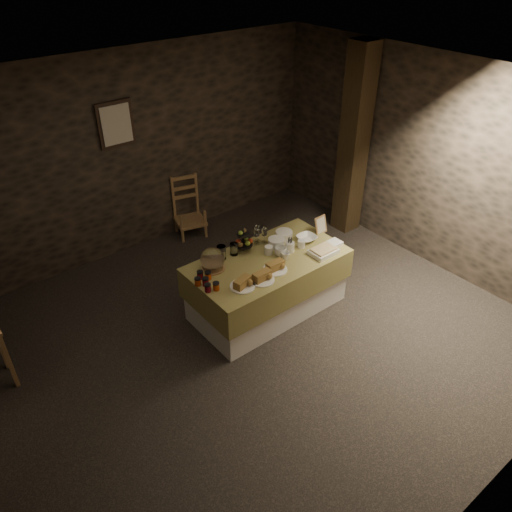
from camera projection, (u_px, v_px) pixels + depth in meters
ground_plane at (254, 338)px, 5.41m from camera, size 5.50×5.00×0.01m
room_shell at (254, 212)px, 4.54m from camera, size 5.52×5.02×2.60m
buffet_table at (267, 281)px, 5.62m from camera, size 1.75×0.93×0.69m
chair at (187, 209)px, 7.06m from camera, size 0.48×0.47×0.67m
timber_column at (354, 143)px, 6.69m from camera, size 0.30×0.30×2.60m
framed_picture at (116, 124)px, 5.96m from camera, size 0.45×0.04×0.55m
plate_stack_a at (276, 243)px, 5.64m from camera, size 0.19×0.19×0.10m
plate_stack_b at (284, 235)px, 5.80m from camera, size 0.20×0.20×0.08m
cutlery_holder at (290, 247)px, 5.55m from camera, size 0.10×0.10×0.12m
cup_a at (281, 251)px, 5.48m from camera, size 0.18×0.18×0.11m
cup_b at (286, 256)px, 5.42m from camera, size 0.13×0.13×0.09m
mug_c at (269, 250)px, 5.52m from camera, size 0.09×0.09×0.09m
mug_d at (301, 244)px, 5.63m from camera, size 0.08×0.08×0.09m
bowl at (307, 238)px, 5.76m from camera, size 0.23×0.23×0.05m
cake_dome at (212, 260)px, 5.25m from camera, size 0.26×0.26×0.26m
fruit_stand at (244, 241)px, 5.53m from camera, size 0.21×0.21×0.30m
bread_platter_left at (242, 284)px, 5.02m from camera, size 0.26×0.26×0.11m
bread_platter_center at (262, 277)px, 5.11m from camera, size 0.26×0.26×0.11m
bread_platter_right at (275, 267)px, 5.26m from camera, size 0.26×0.26×0.11m
jam_jars at (206, 282)px, 5.05m from camera, size 0.20×0.32×0.07m
tart_dish at (323, 251)px, 5.53m from camera, size 0.30×0.22×0.07m
square_dish at (335, 243)px, 5.68m from camera, size 0.14×0.14×0.04m
menu_frame at (321, 225)px, 5.89m from camera, size 0.17×0.08×0.22m
storage_jar_a at (221, 252)px, 5.42m from camera, size 0.10×0.10×0.16m
storage_jar_b at (234, 249)px, 5.49m from camera, size 0.09×0.09×0.14m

